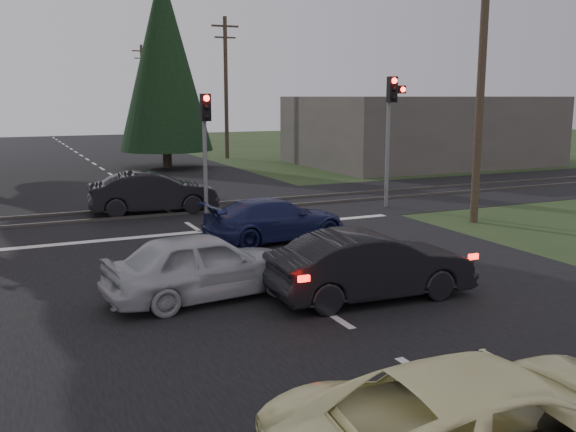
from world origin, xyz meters
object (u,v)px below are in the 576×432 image
dark_hatchback (371,266)px  dark_car_far (153,193)px  cream_coupe (504,430)px  silver_car (204,266)px  traffic_signal_center (206,133)px  utility_pole_mid (226,85)px  utility_pole_far (143,89)px  traffic_signal_right (392,116)px  utility_pole_near (481,73)px  blue_sedan (275,220)px

dark_hatchback → dark_car_far: bearing=11.7°
dark_car_far → cream_coupe: bearing=-175.5°
silver_car → dark_hatchback: bearing=-121.0°
silver_car → traffic_signal_center: bearing=-23.9°
cream_coupe → dark_hatchback: bearing=-14.5°
utility_pole_mid → utility_pole_far: same height
traffic_signal_right → silver_car: 12.29m
traffic_signal_right → utility_pole_mid: bearing=87.3°
traffic_signal_center → dark_car_far: 2.90m
traffic_signal_center → utility_pole_mid: utility_pole_mid is taller
utility_pole_mid → silver_car: 30.14m
utility_pole_far → utility_pole_mid: bearing=-90.0°
traffic_signal_right → traffic_signal_center: size_ratio=1.15×
traffic_signal_center → traffic_signal_right: bearing=-10.4°
traffic_signal_right → cream_coupe: traffic_signal_right is taller
utility_pole_mid → dark_car_far: bearing=-116.6°
utility_pole_mid → dark_car_far: 20.54m
dark_hatchback → utility_pole_far: bearing=-4.6°
utility_pole_far → cream_coupe: utility_pole_far is taller
utility_pole_far → silver_car: bearing=-101.0°
cream_coupe → dark_hatchback: (2.19, 6.04, 0.01)m
utility_pole_near → blue_sedan: utility_pole_near is taller
traffic_signal_center → silver_car: size_ratio=1.02×
cream_coupe → dark_car_far: (0.45, 17.47, 0.04)m
traffic_signal_center → cream_coupe: (-1.98, -16.16, -2.13)m
dark_car_far → silver_car: bearing=178.7°
utility_pole_mid → blue_sedan: 25.12m
silver_car → blue_sedan: size_ratio=0.97×
utility_pole_mid → silver_car: (-10.32, -28.03, -4.04)m
dark_hatchback → dark_car_far: size_ratio=0.95×
traffic_signal_right → dark_car_far: 8.85m
traffic_signal_center → utility_pole_mid: (7.50, 19.32, 1.92)m
utility_pole_near → blue_sedan: 8.06m
traffic_signal_center → utility_pole_far: size_ratio=0.46×
traffic_signal_center → dark_car_far: size_ratio=0.94×
traffic_signal_center → dark_car_far: bearing=139.5°
cream_coupe → silver_car: 7.49m
traffic_signal_right → cream_coupe: 17.42m
utility_pole_near → cream_coupe: utility_pole_near is taller
utility_pole_near → silver_car: bearing=-158.7°
silver_car → traffic_signal_right: bearing=-57.3°
traffic_signal_center → utility_pole_mid: 20.82m
traffic_signal_center → utility_pole_far: utility_pole_far is taller
dark_hatchback → silver_car: (-3.02, 1.41, -0.00)m
traffic_signal_right → blue_sedan: 7.33m
utility_pole_near → dark_car_far: bearing=146.5°
utility_pole_near → cream_coupe: size_ratio=1.85×
traffic_signal_right → utility_pole_mid: size_ratio=0.52×
traffic_signal_right → cream_coupe: size_ratio=0.97×
utility_pole_mid → dark_hatchback: bearing=-103.9°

